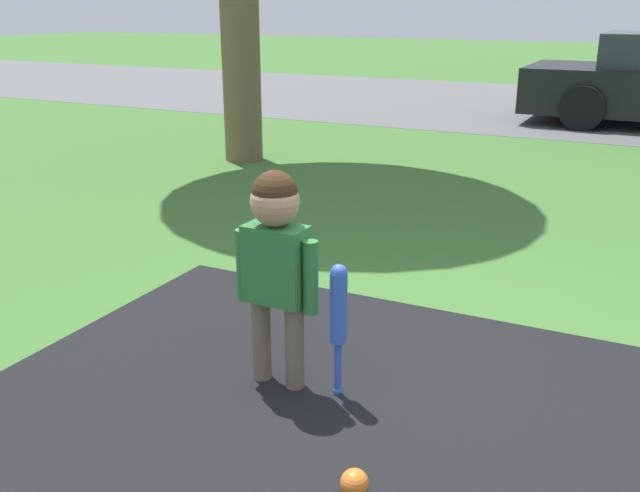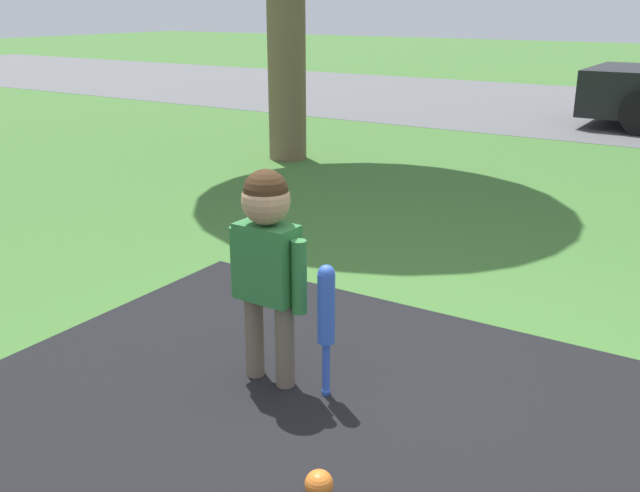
{
  "view_description": "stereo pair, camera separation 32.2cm",
  "coord_description": "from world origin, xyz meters",
  "views": [
    {
      "loc": [
        0.49,
        -2.37,
        1.53
      ],
      "look_at": [
        -0.86,
        0.37,
        0.49
      ],
      "focal_mm": 40.0,
      "sensor_mm": 36.0,
      "label": 1
    },
    {
      "loc": [
        0.77,
        -2.21,
        1.53
      ],
      "look_at": [
        -0.86,
        0.37,
        0.49
      ],
      "focal_mm": 40.0,
      "sensor_mm": 36.0,
      "label": 2
    }
  ],
  "objects": [
    {
      "name": "baseball_bat",
      "position": [
        -0.6,
        -0.01,
        0.37
      ],
      "size": [
        0.07,
        0.07,
        0.57
      ],
      "color": "blue",
      "rests_on": "ground"
    },
    {
      "name": "ground_plane",
      "position": [
        0.0,
        0.0,
        0.0
      ],
      "size": [
        60.0,
        60.0,
        0.0
      ],
      "primitive_type": "plane",
      "color": "#3D6B2D"
    },
    {
      "name": "child",
      "position": [
        -0.86,
        -0.03,
        0.6
      ],
      "size": [
        0.38,
        0.2,
        0.92
      ],
      "rotation": [
        0.0,
        0.0,
        -0.02
      ],
      "color": "#6B5B4C",
      "rests_on": "ground"
    },
    {
      "name": "sports_ball",
      "position": [
        -0.28,
        -0.57,
        0.05
      ],
      "size": [
        0.1,
        0.1,
        0.1
      ],
      "color": "orange",
      "rests_on": "ground"
    }
  ]
}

